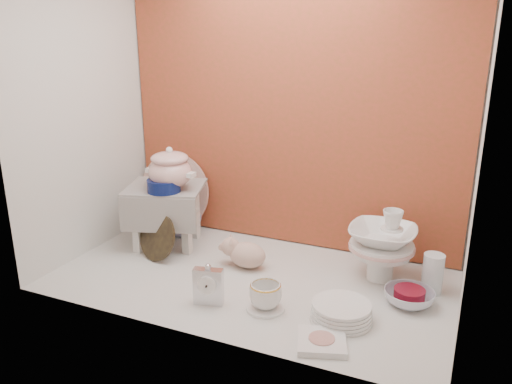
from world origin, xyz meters
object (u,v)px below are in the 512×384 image
at_px(step_stool, 167,216).
at_px(crystal_bowl, 409,297).
at_px(plush_pig, 247,254).
at_px(blue_white_vase, 181,213).
at_px(mantel_clock, 208,285).
at_px(soup_tureen, 170,168).
at_px(floral_platter, 174,191).
at_px(gold_rim_teacup, 265,295).
at_px(dinner_plate_stack, 341,312).
at_px(porcelain_tower, 382,244).

distance_m(step_stool, crystal_bowl, 1.29).
bearing_deg(plush_pig, blue_white_vase, 171.78).
bearing_deg(mantel_clock, blue_white_vase, 116.20).
relative_size(soup_tureen, floral_platter, 0.60).
xyz_separation_m(soup_tureen, mantel_clock, (0.44, -0.43, -0.35)).
distance_m(soup_tureen, gold_rim_teacup, 0.86).
xyz_separation_m(dinner_plate_stack, crystal_bowl, (0.23, 0.23, -0.01)).
bearing_deg(step_stool, gold_rim_teacup, -47.54).
xyz_separation_m(plush_pig, gold_rim_teacup, (0.23, -0.32, -0.01)).
xyz_separation_m(soup_tureen, crystal_bowl, (1.22, -0.10, -0.41)).
relative_size(floral_platter, plush_pig, 1.87).
height_order(blue_white_vase, plush_pig, blue_white_vase).
height_order(step_stool, dinner_plate_stack, step_stool).
height_order(soup_tureen, plush_pig, soup_tureen).
height_order(soup_tureen, dinner_plate_stack, soup_tureen).
bearing_deg(step_stool, plush_pig, -28.14).
distance_m(step_stool, blue_white_vase, 0.17).
bearing_deg(blue_white_vase, mantel_clock, -50.21).
bearing_deg(floral_platter, porcelain_tower, -8.24).
xyz_separation_m(soup_tureen, porcelain_tower, (1.06, 0.09, -0.27)).
xyz_separation_m(mantel_clock, gold_rim_teacup, (0.24, 0.05, -0.03)).
distance_m(gold_rim_teacup, dinner_plate_stack, 0.31).
distance_m(soup_tureen, crystal_bowl, 1.29).
height_order(floral_platter, mantel_clock, floral_platter).
height_order(gold_rim_teacup, dinner_plate_stack, gold_rim_teacup).
bearing_deg(mantel_clock, gold_rim_teacup, -0.44).
xyz_separation_m(blue_white_vase, crystal_bowl, (1.29, -0.29, -0.09)).
bearing_deg(porcelain_tower, blue_white_vase, 174.82).
bearing_deg(crystal_bowl, step_stool, 174.34).
bearing_deg(dinner_plate_stack, crystal_bowl, 45.66).
height_order(soup_tureen, floral_platter, soup_tureen).
bearing_deg(gold_rim_teacup, dinner_plate_stack, 8.43).
bearing_deg(crystal_bowl, plush_pig, 176.87).
bearing_deg(soup_tureen, porcelain_tower, 5.02).
bearing_deg(dinner_plate_stack, porcelain_tower, 80.54).
distance_m(blue_white_vase, dinner_plate_stack, 1.19).
height_order(soup_tureen, porcelain_tower, soup_tureen).
relative_size(blue_white_vase, crystal_bowl, 1.16).
distance_m(crystal_bowl, porcelain_tower, 0.28).
bearing_deg(floral_platter, crystal_bowl, -14.85).
bearing_deg(gold_rim_teacup, step_stool, 151.17).
height_order(floral_platter, gold_rim_teacup, floral_platter).
bearing_deg(gold_rim_teacup, porcelain_tower, 51.08).
xyz_separation_m(floral_platter, gold_rim_teacup, (0.84, -0.64, -0.15)).
bearing_deg(dinner_plate_stack, soup_tureen, 161.54).
relative_size(gold_rim_teacup, porcelain_tower, 0.39).
distance_m(blue_white_vase, mantel_clock, 0.81).
bearing_deg(gold_rim_teacup, blue_white_vase, 142.95).
bearing_deg(mantel_clock, dinner_plate_stack, -3.10).
relative_size(step_stool, gold_rim_teacup, 2.88).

